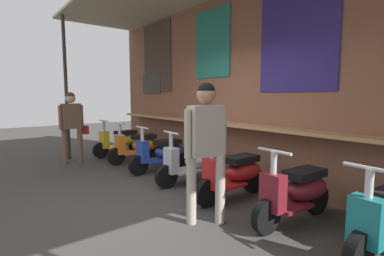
{
  "coord_description": "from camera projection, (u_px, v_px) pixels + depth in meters",
  "views": [
    {
      "loc": [
        3.49,
        -2.1,
        1.57
      ],
      "look_at": [
        -0.79,
        1.27,
        0.96
      ],
      "focal_mm": 26.74,
      "sensor_mm": 36.0,
      "label": 1
    }
  ],
  "objects": [
    {
      "name": "ground_plane",
      "position": [
        157.0,
        204.0,
        4.19
      ],
      "size": [
        26.17,
        26.17,
        0.0
      ],
      "primitive_type": "plane",
      "color": "#383533"
    },
    {
      "name": "market_stall_facade",
      "position": [
        245.0,
        72.0,
        5.12
      ],
      "size": [
        9.35,
        2.42,
        3.6
      ],
      "color": "brown",
      "rests_on": "ground_plane"
    },
    {
      "name": "scooter_yellow",
      "position": [
        122.0,
        141.0,
        7.61
      ],
      "size": [
        0.46,
        1.4,
        0.97
      ],
      "rotation": [
        0.0,
        0.0,
        -1.54
      ],
      "color": "gold",
      "rests_on": "ground_plane"
    },
    {
      "name": "scooter_orange",
      "position": [
        140.0,
        146.0,
        6.83
      ],
      "size": [
        0.48,
        1.4,
        0.97
      ],
      "rotation": [
        0.0,
        0.0,
        -1.63
      ],
      "color": "orange",
      "rests_on": "ground_plane"
    },
    {
      "name": "scooter_blue",
      "position": [
        163.0,
        153.0,
        6.01
      ],
      "size": [
        0.46,
        1.4,
        0.97
      ],
      "rotation": [
        0.0,
        0.0,
        -1.57
      ],
      "color": "#233D9E",
      "rests_on": "ground_plane"
    },
    {
      "name": "scooter_silver",
      "position": [
        194.0,
        161.0,
        5.2
      ],
      "size": [
        0.48,
        1.4,
        0.97
      ],
      "rotation": [
        0.0,
        0.0,
        -1.63
      ],
      "color": "#B2B5BA",
      "rests_on": "ground_plane"
    },
    {
      "name": "scooter_red",
      "position": [
        236.0,
        173.0,
        4.4
      ],
      "size": [
        0.46,
        1.4,
        0.97
      ],
      "rotation": [
        0.0,
        0.0,
        -1.58
      ],
      "color": "red",
      "rests_on": "ground_plane"
    },
    {
      "name": "scooter_maroon",
      "position": [
        298.0,
        191.0,
        3.57
      ],
      "size": [
        0.49,
        1.4,
        0.97
      ],
      "rotation": [
        0.0,
        0.0,
        -1.64
      ],
      "color": "maroon",
      "rests_on": "ground_plane"
    },
    {
      "name": "shopper_with_handbag",
      "position": [
        72.0,
        120.0,
        6.65
      ],
      "size": [
        0.32,
        0.66,
        1.66
      ],
      "rotation": [
        0.0,
        0.0,
        3.26
      ],
      "color": "brown",
      "rests_on": "ground_plane"
    },
    {
      "name": "shopper_browsing",
      "position": [
        206.0,
        137.0,
        3.44
      ],
      "size": [
        0.32,
        0.58,
        1.73
      ],
      "rotation": [
        0.0,
        0.0,
        -0.15
      ],
      "color": "#ADA393",
      "rests_on": "ground_plane"
    }
  ]
}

